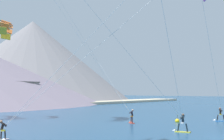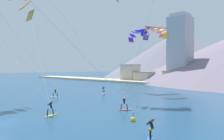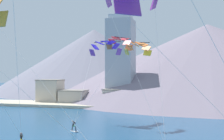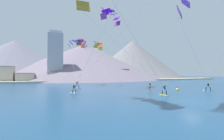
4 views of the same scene
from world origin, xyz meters
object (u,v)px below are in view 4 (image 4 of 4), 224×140
(kitesurfer_far_right, at_px, (78,86))
(parafoil_kite_distant_low_drift, at_px, (99,45))
(kitesurfer_far_left, at_px, (150,87))
(parafoil_kite_far_left, at_px, (111,15))
(kitesurfer_near_lead, at_px, (207,88))
(parafoil_kite_distant_high_outer, at_px, (81,42))
(kitesurfer_mid_center, at_px, (73,91))
(parafoil_kite_far_right, at_px, (78,43))
(kitesurfer_near_trail, at_px, (163,92))
(race_marker_buoy, at_px, (177,89))

(kitesurfer_far_right, bearing_deg, parafoil_kite_distant_low_drift, 41.54)
(kitesurfer_far_left, bearing_deg, parafoil_kite_far_left, 122.41)
(kitesurfer_near_lead, relative_size, kitesurfer_far_left, 1.04)
(kitesurfer_far_left, xyz_separation_m, parafoil_kite_distant_high_outer, (-10.88, 22.55, 13.86))
(kitesurfer_mid_center, distance_m, kitesurfer_far_left, 17.57)
(kitesurfer_mid_center, bearing_deg, parafoil_kite_distant_high_outer, 73.45)
(kitesurfer_far_left, bearing_deg, kitesurfer_near_lead, -40.14)
(kitesurfer_near_lead, distance_m, parafoil_kite_far_right, 36.84)
(kitesurfer_near_lead, height_order, kitesurfer_near_trail, kitesurfer_near_lead)
(parafoil_kite_far_left, height_order, race_marker_buoy, parafoil_kite_far_left)
(kitesurfer_far_left, xyz_separation_m, parafoil_kite_far_right, (-12.74, 19.41, 12.76))
(kitesurfer_far_right, xyz_separation_m, parafoil_kite_distant_low_drift, (8.15, 7.22, 12.34))
(kitesurfer_mid_center, relative_size, parafoil_kite_far_left, 0.08)
(kitesurfer_far_left, height_order, race_marker_buoy, kitesurfer_far_left)
(kitesurfer_far_left, height_order, kitesurfer_far_right, kitesurfer_far_left)
(kitesurfer_far_right, bearing_deg, parafoil_kite_far_right, 78.71)
(parafoil_kite_far_left, xyz_separation_m, parafoil_kite_distant_high_outer, (-5.05, 13.37, -5.30))
(parafoil_kite_distant_low_drift, height_order, race_marker_buoy, parafoil_kite_distant_low_drift)
(kitesurfer_mid_center, bearing_deg, kitesurfer_far_left, -0.13)
(kitesurfer_near_trail, bearing_deg, kitesurfer_far_left, 64.82)
(kitesurfer_near_lead, relative_size, parafoil_kite_distant_low_drift, 0.40)
(kitesurfer_near_trail, height_order, kitesurfer_far_right, kitesurfer_near_trail)
(kitesurfer_near_lead, height_order, kitesurfer_mid_center, kitesurfer_near_lead)
(kitesurfer_near_lead, bearing_deg, kitesurfer_near_trail, -175.86)
(kitesurfer_far_left, bearing_deg, parafoil_kite_far_right, 123.28)
(kitesurfer_near_trail, bearing_deg, parafoil_kite_distant_high_outer, 102.52)
(kitesurfer_near_trail, distance_m, kitesurfer_mid_center, 16.03)
(parafoil_kite_distant_low_drift, bearing_deg, kitesurfer_far_right, -138.46)
(kitesurfer_near_lead, distance_m, kitesurfer_mid_center, 27.57)
(parafoil_kite_far_left, bearing_deg, kitesurfer_near_lead, -48.54)
(parafoil_kite_distant_low_drift, bearing_deg, kitesurfer_far_left, -69.50)
(parafoil_kite_distant_high_outer, xyz_separation_m, race_marker_buoy, (15.20, -26.49, -14.22))
(kitesurfer_near_lead, xyz_separation_m, parafoil_kite_far_right, (-21.68, 26.94, 12.70))
(kitesurfer_mid_center, distance_m, race_marker_buoy, 22.26)
(kitesurfer_near_trail, height_order, race_marker_buoy, kitesurfer_near_trail)
(kitesurfer_far_right, relative_size, parafoil_kite_distant_low_drift, 0.38)
(kitesurfer_mid_center, bearing_deg, parafoil_kite_far_right, 76.00)
(kitesurfer_mid_center, xyz_separation_m, parafoil_kite_far_left, (11.74, 9.14, 19.22))
(kitesurfer_near_lead, xyz_separation_m, race_marker_buoy, (-4.61, 3.60, -0.42))
(kitesurfer_near_lead, height_order, kitesurfer_far_left, kitesurfer_near_lead)
(kitesurfer_far_right, height_order, race_marker_buoy, kitesurfer_far_right)
(kitesurfer_near_lead, xyz_separation_m, kitesurfer_mid_center, (-26.51, 7.58, -0.12))
(parafoil_kite_far_left, bearing_deg, parafoil_kite_distant_low_drift, 94.45)
(parafoil_kite_far_right, height_order, parafoil_kite_distant_low_drift, parafoil_kite_far_right)
(parafoil_kite_far_left, height_order, parafoil_kite_far_right, parafoil_kite_far_left)
(race_marker_buoy, bearing_deg, kitesurfer_mid_center, 169.71)
(parafoil_kite_far_left, bearing_deg, kitesurfer_far_right, 174.36)
(kitesurfer_near_lead, bearing_deg, kitesurfer_far_left, 139.86)
(race_marker_buoy, bearing_deg, kitesurfer_near_lead, -38.00)
(kitesurfer_mid_center, distance_m, parafoil_kite_distant_high_outer, 27.30)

